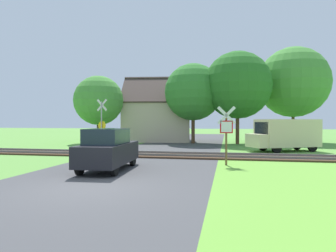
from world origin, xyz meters
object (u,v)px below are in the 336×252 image
object	(u,v)px
stop_sign_near	(226,131)
house	(158,120)
tree_left	(99,101)
parked_car	(108,149)
crossing_sign_far	(102,122)
tree_center	(193,92)
tree_right	(238,85)
tree_far	(293,82)
mail_truck	(285,134)

from	to	relation	value
stop_sign_near	house	distance (m)	18.46
stop_sign_near	tree_left	size ratio (longest dim) A/B	0.43
parked_car	house	bearing A→B (deg)	93.76
house	stop_sign_near	bearing A→B (deg)	-74.24
crossing_sign_far	parked_car	xyz separation A→B (m)	(3.93, -8.25, -1.16)
tree_center	house	bearing A→B (deg)	146.64
tree_right	tree_center	world-z (taller)	tree_right
tree_far	mail_truck	bearing A→B (deg)	-104.23
stop_sign_near	tree_far	distance (m)	19.26
stop_sign_near	crossing_sign_far	bearing A→B (deg)	-38.82
stop_sign_near	tree_center	size ratio (longest dim) A/B	0.37
tree_right	tree_far	distance (m)	6.62
stop_sign_near	mail_truck	distance (m)	8.60
parked_car	tree_center	bearing A→B (deg)	80.77
tree_right	tree_far	size ratio (longest dim) A/B	0.90
crossing_sign_far	tree_center	size ratio (longest dim) A/B	0.49
tree_far	crossing_sign_far	bearing A→B (deg)	-142.64
tree_far	mail_truck	size ratio (longest dim) A/B	1.84
tree_far	stop_sign_near	bearing A→B (deg)	-110.41
parked_car	mail_truck	bearing A→B (deg)	45.02
tree_center	parked_car	bearing A→B (deg)	-95.98
crossing_sign_far	tree_right	size ratio (longest dim) A/B	0.43
house	tree_center	xyz separation A→B (m)	(4.13, -2.72, 2.66)
tree_right	mail_truck	world-z (taller)	tree_right
house	parked_car	xyz separation A→B (m)	(2.38, -19.38, -1.36)
tree_left	parked_car	xyz separation A→B (m)	(7.32, -15.23, -3.24)
stop_sign_near	crossing_sign_far	distance (m)	10.61
tree_center	tree_far	distance (m)	10.35
house	tree_center	distance (m)	5.61
house	crossing_sign_far	bearing A→B (deg)	-105.52
tree_left	mail_truck	distance (m)	17.32
stop_sign_near	tree_right	distance (m)	14.60
tree_far	parked_car	size ratio (longest dim) A/B	2.34
tree_far	parked_car	bearing A→B (deg)	-119.83
crossing_sign_far	house	xyz separation A→B (m)	(1.55, 11.13, 0.21)
crossing_sign_far	house	size ratio (longest dim) A/B	0.47
tree_far	mail_truck	distance (m)	11.36
tree_far	mail_truck	world-z (taller)	tree_far
tree_right	mail_truck	xyz separation A→B (m)	(3.05, -6.46, -4.22)
tree_left	parked_car	size ratio (longest dim) A/B	1.60
crossing_sign_far	tree_center	bearing A→B (deg)	68.75
stop_sign_near	tree_far	size ratio (longest dim) A/B	0.29
tree_far	mail_truck	xyz separation A→B (m)	(-2.53, -9.98, -4.80)
mail_truck	crossing_sign_far	bearing A→B (deg)	70.81
tree_right	parked_car	size ratio (longest dim) A/B	2.10
house	tree_left	world-z (taller)	house
house	parked_car	world-z (taller)	house
house	parked_car	distance (m)	19.57
stop_sign_near	mail_truck	world-z (taller)	stop_sign_near
tree_far	parked_car	xyz separation A→B (m)	(-11.47, -20.01, -5.15)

